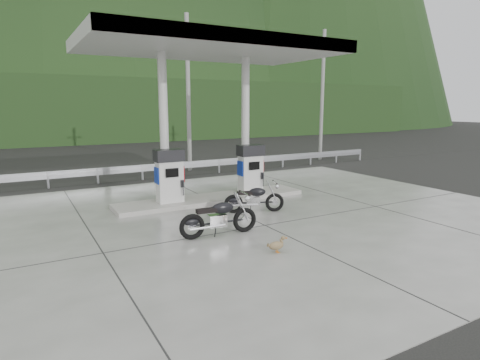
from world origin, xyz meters
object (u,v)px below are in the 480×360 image
gas_pump_right (251,169)px  motorcycle_left (219,218)px  motorcycle_right (254,199)px  gas_pump_left (169,176)px  duck (276,246)px

gas_pump_right → motorcycle_left: size_ratio=0.89×
gas_pump_right → motorcycle_left: (-3.15, -3.66, -0.57)m
motorcycle_right → gas_pump_right: bearing=83.4°
gas_pump_left → duck: 5.56m
gas_pump_right → gas_pump_left: bearing=180.0°
gas_pump_left → motorcycle_left: gas_pump_left is taller
motorcycle_right → duck: bearing=-92.1°
motorcycle_left → gas_pump_right: bearing=53.9°
gas_pump_left → gas_pump_right: (3.20, 0.00, 0.00)m
gas_pump_right → duck: bearing=-115.1°
duck → gas_pump_right: bearing=72.7°
gas_pump_left → motorcycle_left: 3.70m
gas_pump_left → duck: bearing=-83.2°
duck → motorcycle_left: bearing=116.3°
gas_pump_left → motorcycle_left: (0.05, -3.66, -0.57)m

